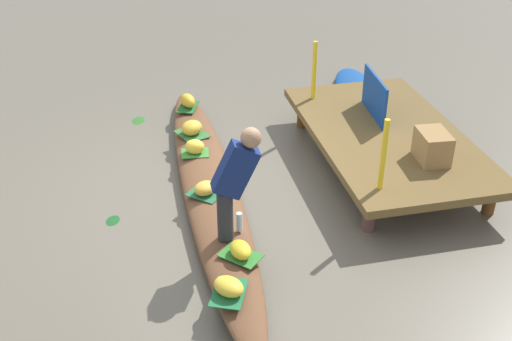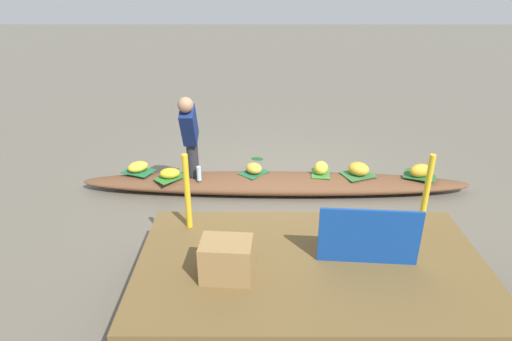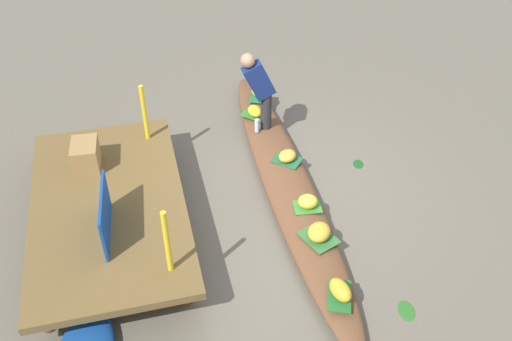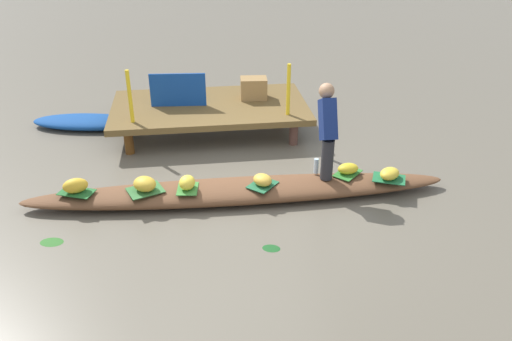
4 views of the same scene
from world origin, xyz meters
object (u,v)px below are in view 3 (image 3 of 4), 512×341
Objects in this scene: market_banner at (105,215)px; produce_crate at (86,155)px; banana_bunch_3 at (260,92)px; banana_bunch_0 at (308,202)px; banana_bunch_4 at (340,290)px; vendor_boat at (286,182)px; water_bottle at (257,126)px; banana_bunch_5 at (255,111)px; vendor_person at (259,86)px; banana_bunch_2 at (287,156)px; banana_bunch_1 at (319,232)px.

market_banner is 1.28m from produce_crate.
produce_crate is (-1.45, 2.64, 0.33)m from banana_bunch_3.
banana_bunch_0 is 1.38m from banana_bunch_4.
water_bottle is at bearing 8.58° from vendor_boat.
banana_bunch_4 reaches higher than banana_bunch_5.
banana_bunch_0 is 1.91m from vendor_person.
banana_bunch_5 is at bearing -2.90° from vendor_person.
banana_bunch_3 is (1.98, -0.14, 0.19)m from vendor_boat.
vendor_person is (3.19, 0.06, 0.59)m from banana_bunch_4.
vendor_boat is 21.06× the size of banana_bunch_2.
vendor_boat is 2.04m from banana_bunch_4.
market_banner is at bearing 138.10° from banana_bunch_3.
water_bottle is 2.44m from produce_crate.
water_bottle is (1.71, 0.22, 0.01)m from banana_bunch_0.
banana_bunch_1 reaches higher than vendor_boat.
banana_bunch_2 is 1.18m from banana_bunch_5.
vendor_person is at bearing -44.81° from market_banner.
vendor_person is (-0.32, 0.02, 0.62)m from banana_bunch_5.
market_banner reaches higher than produce_crate.
produce_crate is at bearing 79.17° from vendor_boat.
produce_crate is at bearing 104.82° from vendor_person.
market_banner reaches higher than banana_bunch_1.
vendor_boat is 2.49m from market_banner.
banana_bunch_4 is at bearing -179.65° from vendor_boat.
produce_crate is at bearing 44.13° from banana_bunch_4.
vendor_boat is 18.24× the size of banana_bunch_1.
vendor_boat is 2.60m from produce_crate.
vendor_person is (1.81, 0.16, 0.60)m from banana_bunch_0.
vendor_person is at bearing 164.44° from banana_bunch_3.
banana_bunch_3 is 0.33× the size of market_banner.
banana_bunch_0 is 0.53m from banana_bunch_1.
market_banner is (-0.74, 2.29, 0.62)m from vendor_boat.
market_banner is 2.04× the size of produce_crate.
banana_bunch_2 is at bearing -94.78° from produce_crate.
banana_bunch_2 is 2.34m from banana_bunch_4.
banana_bunch_0 reaches higher than vendor_boat.
water_bottle reaches higher than banana_bunch_4.
vendor_boat is 1.42m from vendor_person.
vendor_boat is 4.56× the size of vendor_person.
banana_bunch_1 is 1.48m from banana_bunch_2.
banana_bunch_2 is at bearing -172.08° from banana_bunch_5.
banana_bunch_0 is 0.86× the size of banana_bunch_5.
banana_bunch_0 reaches higher than banana_bunch_5.
produce_crate reaches higher than banana_bunch_2.
produce_crate is at bearing 102.88° from water_bottle.
vendor_person is (2.34, 0.12, 0.60)m from banana_bunch_1.
market_banner reaches higher than banana_bunch_4.
banana_bunch_1 reaches higher than banana_bunch_2.
produce_crate is (0.52, 2.50, 0.53)m from vendor_boat.
produce_crate reaches higher than banana_bunch_1.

